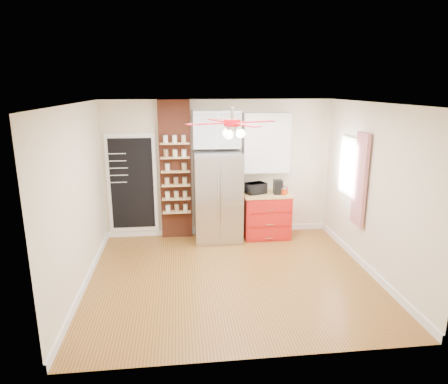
{
  "coord_description": "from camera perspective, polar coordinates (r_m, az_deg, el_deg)",
  "views": [
    {
      "loc": [
        -0.78,
        -5.75,
        2.93
      ],
      "look_at": [
        -0.02,
        0.9,
        1.16
      ],
      "focal_mm": 32.0,
      "sensor_mm": 36.0,
      "label": 1
    }
  ],
  "objects": [
    {
      "name": "curtain",
      "position": [
        6.94,
        18.88,
        1.69
      ],
      "size": [
        0.06,
        0.4,
        1.55
      ],
      "primitive_type": "cube",
      "color": "#AE1721",
      "rests_on": "wall_right"
    },
    {
      "name": "canister_left",
      "position": [
        7.8,
        8.54,
        0.03
      ],
      "size": [
        0.13,
        0.13,
        0.12
      ],
      "primitive_type": "cylinder",
      "rotation": [
        0.0,
        0.0,
        0.33
      ],
      "color": "#B23209",
      "rests_on": "red_cabinet"
    },
    {
      "name": "canister_right",
      "position": [
        7.92,
        8.72,
        0.29
      ],
      "size": [
        0.11,
        0.11,
        0.13
      ],
      "primitive_type": "cylinder",
      "rotation": [
        0.0,
        0.0,
        0.08
      ],
      "color": "#A81209",
      "rests_on": "red_cabinet"
    },
    {
      "name": "pantry_jar_beans",
      "position": [
        7.66,
        -5.7,
        3.52
      ],
      "size": [
        0.1,
        0.1,
        0.14
      ],
      "primitive_type": "cylinder",
      "rotation": [
        0.0,
        0.0,
        0.03
      ],
      "color": "#9A7F4E",
      "rests_on": "brick_pillar"
    },
    {
      "name": "upper_glass_cabinet",
      "position": [
        7.65,
        -1.05,
        8.96
      ],
      "size": [
        0.9,
        0.35,
        0.7
      ],
      "primitive_type": "cube",
      "color": "white",
      "rests_on": "wall_back"
    },
    {
      "name": "chalkboard",
      "position": [
        7.98,
        -12.99,
        1.17
      ],
      "size": [
        0.95,
        0.05,
        1.95
      ],
      "color": "white",
      "rests_on": "wall_back"
    },
    {
      "name": "pantry_jar_oats",
      "position": [
        7.7,
        -8.09,
        3.51
      ],
      "size": [
        0.13,
        0.13,
        0.14
      ],
      "primitive_type": "cylinder",
      "rotation": [
        0.0,
        0.0,
        -0.42
      ],
      "color": "beige",
      "rests_on": "brick_pillar"
    },
    {
      "name": "floor",
      "position": [
        6.5,
        1.07,
        -11.98
      ],
      "size": [
        4.5,
        4.5,
        0.0
      ],
      "primitive_type": "plane",
      "color": "olive",
      "rests_on": "ground"
    },
    {
      "name": "ceiling_fan",
      "position": [
        5.83,
        1.19,
        9.82
      ],
      "size": [
        1.4,
        1.4,
        0.44
      ],
      "color": "silver",
      "rests_on": "ceiling"
    },
    {
      "name": "wall_back",
      "position": [
        7.95,
        -0.79,
        3.35
      ],
      "size": [
        4.5,
        0.02,
        2.7
      ],
      "primitive_type": "cube",
      "color": "beige",
      "rests_on": "floor"
    },
    {
      "name": "fridge",
      "position": [
        7.7,
        -0.87,
        -0.68
      ],
      "size": [
        0.9,
        0.7,
        1.75
      ],
      "primitive_type": "cube",
      "color": "#A2A2A6",
      "rests_on": "floor"
    },
    {
      "name": "brick_pillar",
      "position": [
        7.83,
        -6.94,
        3.07
      ],
      "size": [
        0.6,
        0.16,
        2.7
      ],
      "primitive_type": "cube",
      "color": "brown",
      "rests_on": "floor"
    },
    {
      "name": "red_cabinet",
      "position": [
        8.02,
        6.03,
        -3.28
      ],
      "size": [
        0.94,
        0.64,
        0.9
      ],
      "color": "red",
      "rests_on": "floor"
    },
    {
      "name": "coffee_maker",
      "position": [
        7.83,
        7.71,
        0.72
      ],
      "size": [
        0.17,
        0.18,
        0.28
      ],
      "primitive_type": "cube",
      "rotation": [
        0.0,
        0.0,
        -0.04
      ],
      "color": "black",
      "rests_on": "red_cabinet"
    },
    {
      "name": "wall_right",
      "position": [
        6.69,
        20.61,
        0.18
      ],
      "size": [
        0.02,
        4.0,
        2.7
      ],
      "primitive_type": "cube",
      "color": "beige",
      "rests_on": "floor"
    },
    {
      "name": "wall_left",
      "position": [
        6.14,
        -20.16,
        -1.03
      ],
      "size": [
        0.02,
        4.0,
        2.7
      ],
      "primitive_type": "cube",
      "color": "beige",
      "rests_on": "floor"
    },
    {
      "name": "wall_front",
      "position": [
        4.14,
        4.85,
        -7.67
      ],
      "size": [
        4.5,
        0.02,
        2.7
      ],
      "primitive_type": "cube",
      "color": "beige",
      "rests_on": "floor"
    },
    {
      "name": "ceiling",
      "position": [
        5.81,
        1.2,
        12.53
      ],
      "size": [
        4.5,
        4.5,
        0.0
      ],
      "primitive_type": "plane",
      "color": "white",
      "rests_on": "wall_back"
    },
    {
      "name": "upper_shelf_unit",
      "position": [
        7.86,
        6.05,
        7.02
      ],
      "size": [
        0.9,
        0.3,
        1.15
      ],
      "primitive_type": "cube",
      "color": "white",
      "rests_on": "wall_back"
    },
    {
      "name": "window",
      "position": [
        7.43,
        17.51,
        3.42
      ],
      "size": [
        0.04,
        0.75,
        1.05
      ],
      "primitive_type": "cube",
      "color": "white",
      "rests_on": "wall_right"
    },
    {
      "name": "toaster_oven",
      "position": [
        7.83,
        4.53,
        0.54
      ],
      "size": [
        0.46,
        0.39,
        0.21
      ],
      "primitive_type": "imported",
      "rotation": [
        0.0,
        0.0,
        0.42
      ],
      "color": "black",
      "rests_on": "red_cabinet"
    }
  ]
}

